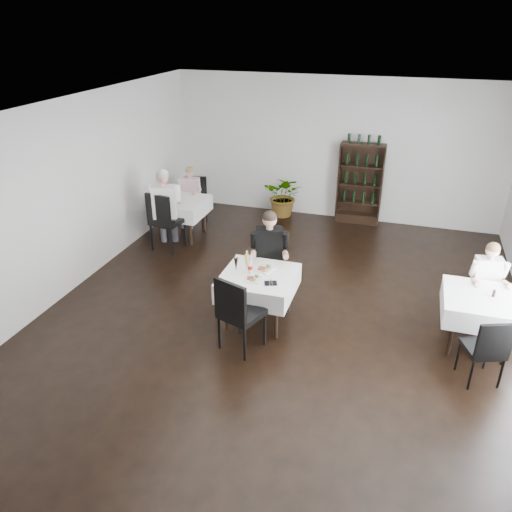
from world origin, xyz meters
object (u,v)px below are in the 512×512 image
(wine_shelf, at_px, (360,185))
(diner_main, at_px, (269,251))
(main_table, at_px, (258,283))
(potted_tree, at_px, (284,196))

(wine_shelf, xyz_separation_m, diner_main, (-0.91, -3.74, 0.02))
(wine_shelf, bearing_deg, diner_main, -103.64)
(main_table, distance_m, diner_main, 0.62)
(main_table, relative_size, potted_tree, 1.09)
(main_table, distance_m, potted_tree, 4.26)
(wine_shelf, relative_size, main_table, 1.70)
(main_table, bearing_deg, wine_shelf, 78.22)
(wine_shelf, relative_size, diner_main, 1.17)
(wine_shelf, bearing_deg, main_table, -101.78)
(main_table, height_order, diner_main, diner_main)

